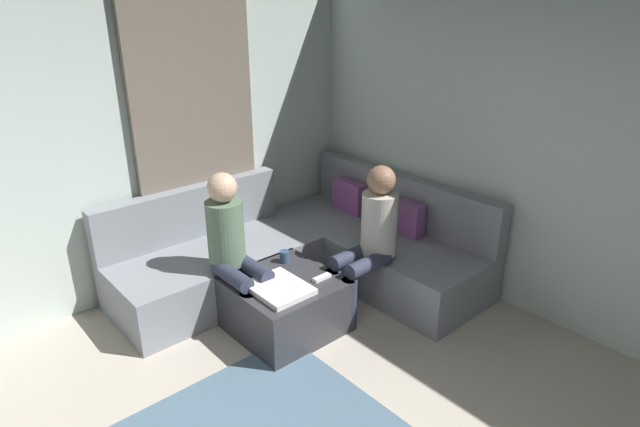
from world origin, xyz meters
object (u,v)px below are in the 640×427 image
ottoman (284,304)px  person_on_couch_back (370,236)px  game_remote (322,278)px  sectional_couch (307,251)px  person_on_couch_side (233,246)px  coffee_mug (285,256)px

ottoman → person_on_couch_back: (0.23, 0.67, 0.45)m
ottoman → game_remote: (0.18, 0.22, 0.22)m
ottoman → sectional_couch: bearing=126.8°
sectional_couch → ottoman: 0.77m
game_remote → person_on_couch_side: 0.70m
coffee_mug → person_on_couch_side: person_on_couch_side is taller
game_remote → person_on_couch_side: (-0.49, -0.44, 0.23)m
ottoman → game_remote: bearing=50.7°
game_remote → person_on_couch_back: bearing=83.0°
coffee_mug → ottoman: bearing=-39.3°
coffee_mug → person_on_couch_side: (-0.09, -0.40, 0.19)m
coffee_mug → person_on_couch_back: size_ratio=0.08×
coffee_mug → game_remote: bearing=5.7°
person_on_couch_back → person_on_couch_side: 1.05m
ottoman → person_on_couch_side: size_ratio=0.63×
person_on_couch_side → person_on_couch_back: bearing=148.5°
sectional_couch → person_on_couch_side: 0.93m
ottoman → person_on_couch_side: 0.59m
game_remote → person_on_couch_back: person_on_couch_back is taller
person_on_couch_back → person_on_couch_side: (-0.55, -0.89, 0.00)m
game_remote → ottoman: bearing=-129.3°
sectional_couch → ottoman: (0.46, -0.61, -0.07)m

